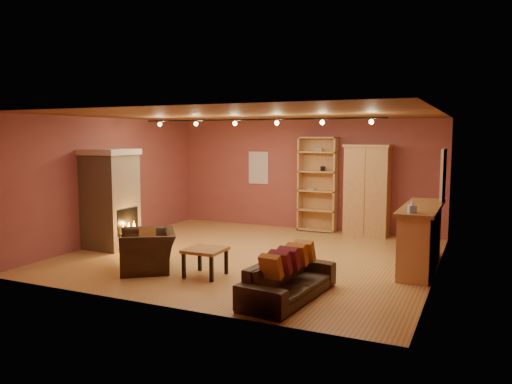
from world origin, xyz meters
The scene contains 16 objects.
floor centered at (0.00, 0.00, 0.00)m, with size 7.00×7.00×0.00m, color #A17539.
ceiling centered at (0.00, 0.00, 2.80)m, with size 7.00×7.00×0.00m, color brown.
back_wall centered at (0.00, 3.25, 1.40)m, with size 7.00×0.02×2.80m, color brown.
left_wall centered at (-3.50, 0.00, 1.40)m, with size 0.02×6.50×2.80m, color brown.
right_wall centered at (3.50, 0.00, 1.40)m, with size 0.02×6.50×2.80m, color brown.
fireplace centered at (-3.04, -0.60, 1.06)m, with size 1.01×0.98×2.12m.
back_window centered at (-1.30, 3.23, 1.55)m, with size 0.56×0.04×0.86m, color beige.
bookcase centered at (0.41, 3.13, 1.21)m, with size 0.97×0.38×2.37m.
armoire centered at (1.67, 2.97, 1.10)m, with size 1.08×0.62×2.20m.
bar_counter centered at (3.20, 0.41, 0.58)m, with size 0.64×2.40×1.15m.
tissue_box centered at (3.15, -0.54, 1.24)m, with size 0.17×0.17×0.23m.
right_window centered at (3.47, 1.40, 1.65)m, with size 0.05×0.90×1.00m, color beige.
loveseat centered at (1.64, -2.19, 0.39)m, with size 0.75×1.96×0.78m.
armchair centered at (-1.23, -1.75, 0.47)m, with size 1.22×1.29×0.95m.
coffee_table centered at (-0.08, -1.68, 0.41)m, with size 0.65×0.65×0.48m.
track_rail centered at (0.00, 0.20, 2.69)m, with size 5.20×0.09×0.13m.
Camera 1 is at (4.18, -8.90, 2.39)m, focal length 35.00 mm.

